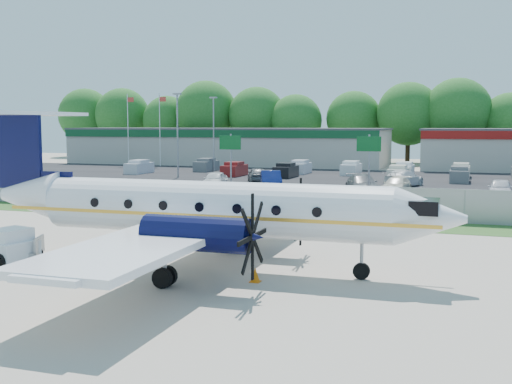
% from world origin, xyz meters
% --- Properties ---
extents(ground, '(170.00, 170.00, 0.00)m').
position_xyz_m(ground, '(0.00, 0.00, 0.00)').
color(ground, '#B0A595').
rests_on(ground, ground).
extents(grass_verge, '(170.00, 4.00, 0.02)m').
position_xyz_m(grass_verge, '(0.00, 12.00, 0.01)').
color(grass_verge, '#2D561E').
rests_on(grass_verge, ground).
extents(access_road, '(170.00, 8.00, 0.02)m').
position_xyz_m(access_road, '(0.00, 19.00, 0.01)').
color(access_road, black).
rests_on(access_road, ground).
extents(parking_lot, '(170.00, 32.00, 0.02)m').
position_xyz_m(parking_lot, '(0.00, 40.00, 0.01)').
color(parking_lot, black).
rests_on(parking_lot, ground).
extents(perimeter_fence, '(120.00, 0.06, 1.99)m').
position_xyz_m(perimeter_fence, '(0.00, 14.00, 1.00)').
color(perimeter_fence, gray).
rests_on(perimeter_fence, ground).
extents(building_west, '(46.40, 12.40, 5.24)m').
position_xyz_m(building_west, '(-24.00, 61.98, 2.63)').
color(building_west, '#B9B3A7').
rests_on(building_west, ground).
extents(sign_left, '(1.80, 0.26, 5.00)m').
position_xyz_m(sign_left, '(-8.00, 22.91, 3.61)').
color(sign_left, gray).
rests_on(sign_left, ground).
extents(sign_mid, '(1.80, 0.26, 5.00)m').
position_xyz_m(sign_mid, '(3.00, 22.91, 3.61)').
color(sign_mid, gray).
rests_on(sign_mid, ground).
extents(flagpole_west, '(1.06, 0.12, 10.00)m').
position_xyz_m(flagpole_west, '(-35.92, 55.00, 5.64)').
color(flagpole_west, white).
rests_on(flagpole_west, ground).
extents(flagpole_east, '(1.06, 0.12, 10.00)m').
position_xyz_m(flagpole_east, '(-30.92, 55.00, 5.64)').
color(flagpole_east, white).
rests_on(flagpole_east, ground).
extents(light_pole_nw, '(0.90, 0.35, 9.09)m').
position_xyz_m(light_pole_nw, '(-20.00, 38.00, 5.23)').
color(light_pole_nw, gray).
rests_on(light_pole_nw, ground).
extents(light_pole_sw, '(0.90, 0.35, 9.09)m').
position_xyz_m(light_pole_sw, '(-20.00, 48.00, 5.23)').
color(light_pole_sw, gray).
rests_on(light_pole_sw, ground).
extents(tree_line, '(112.00, 6.00, 14.00)m').
position_xyz_m(tree_line, '(0.00, 74.00, 0.00)').
color(tree_line, '#1F601C').
rests_on(tree_line, ground).
extents(aircraft, '(20.15, 19.91, 6.28)m').
position_xyz_m(aircraft, '(0.37, -1.49, 2.43)').
color(aircraft, white).
rests_on(aircraft, ground).
extents(pushback_tug, '(3.10, 2.53, 1.51)m').
position_xyz_m(pushback_tug, '(-7.67, -3.54, 0.72)').
color(pushback_tug, white).
rests_on(pushback_tug, ground).
extents(baggage_cart_far, '(2.45, 1.98, 1.12)m').
position_xyz_m(baggage_cart_far, '(-7.33, -3.33, 0.52)').
color(baggage_cart_far, gray).
rests_on(baggage_cart_far, ground).
extents(cone_nose, '(0.38, 0.38, 0.54)m').
position_xyz_m(cone_nose, '(3.09, -3.03, 0.25)').
color(cone_nose, '#DB6606').
rests_on(cone_nose, ground).
extents(cone_starboard_wing, '(0.36, 0.36, 0.51)m').
position_xyz_m(cone_starboard_wing, '(-2.09, 14.81, 0.24)').
color(cone_starboard_wing, '#DB6606').
rests_on(cone_starboard_wing, ground).
extents(road_car_west, '(4.00, 1.41, 1.32)m').
position_xyz_m(road_car_west, '(-13.31, 18.12, 0.00)').
color(road_car_west, maroon).
rests_on(road_car_west, ground).
extents(road_car_mid, '(5.33, 3.22, 1.38)m').
position_xyz_m(road_car_mid, '(1.09, 20.69, 0.00)').
color(road_car_mid, maroon).
rests_on(road_car_mid, ground).
extents(parked_car_a, '(2.53, 4.69, 1.51)m').
position_xyz_m(parked_car_a, '(-11.65, 28.39, 0.00)').
color(parked_car_a, silver).
rests_on(parked_car_a, ground).
extents(parked_car_b, '(3.39, 5.25, 1.63)m').
position_xyz_m(parked_car_b, '(-6.71, 29.46, 0.00)').
color(parked_car_b, navy).
rests_on(parked_car_b, ground).
extents(parked_car_c, '(3.98, 5.87, 1.58)m').
position_xyz_m(parked_car_c, '(1.68, 28.13, 0.00)').
color(parked_car_c, '#595B5E').
rests_on(parked_car_c, ground).
extents(parked_car_d, '(2.39, 4.82, 1.34)m').
position_xyz_m(parked_car_d, '(4.28, 29.42, 0.00)').
color(parked_car_d, beige).
rests_on(parked_car_d, ground).
extents(parked_car_e, '(2.01, 4.56, 1.53)m').
position_xyz_m(parked_car_e, '(12.37, 28.30, 0.00)').
color(parked_car_e, silver).
rests_on(parked_car_e, ground).
extents(parked_car_f, '(3.40, 4.82, 1.52)m').
position_xyz_m(parked_car_f, '(-9.99, 35.37, 0.00)').
color(parked_car_f, '#595B5E').
rests_on(parked_car_f, ground).
extents(parked_car_g, '(3.67, 5.75, 1.55)m').
position_xyz_m(parked_car_g, '(4.22, 35.68, 0.00)').
color(parked_car_g, silver).
rests_on(parked_car_g, ground).
extents(far_parking_rows, '(56.00, 10.00, 1.60)m').
position_xyz_m(far_parking_rows, '(0.00, 45.00, 0.00)').
color(far_parking_rows, gray).
rests_on(far_parking_rows, ground).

